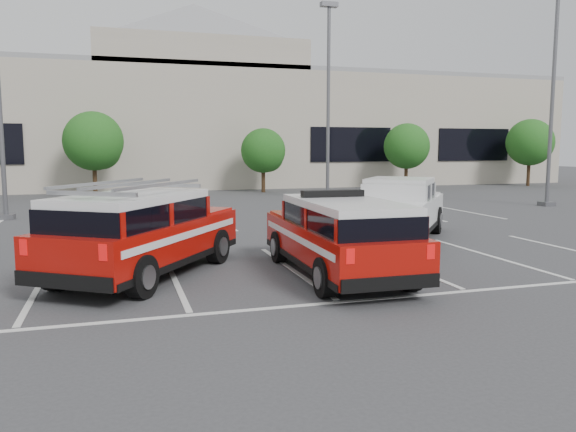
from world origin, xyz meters
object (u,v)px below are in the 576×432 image
light_pole_mid (328,102)px  ladder_suv (142,239)px  convention_building (169,122)px  tree_mid_left (95,143)px  light_pole_right (553,97)px  tree_mid_right (264,152)px  white_pickup (396,216)px  tree_right (408,148)px  fire_chief_suv (339,242)px  tree_far_right (531,144)px

light_pole_mid → ladder_suv: size_ratio=1.85×
convention_building → tree_mid_left: convention_building is taller
light_pole_right → ladder_suv: bearing=-153.4°
tree_mid_right → light_pole_mid: light_pole_mid is taller
convention_building → ladder_suv: convention_building is taller
light_pole_mid → white_pickup: bearing=-102.1°
tree_mid_right → light_pole_mid: size_ratio=0.39×
tree_right → white_pickup: tree_right is taller
convention_building → ladder_suv: size_ratio=10.84×
tree_mid_right → tree_mid_left: bearing=180.0°
tree_mid_left → ladder_suv: 21.88m
light_pole_mid → fire_chief_suv: size_ratio=1.92×
tree_mid_left → light_pole_right: 24.23m
tree_right → light_pole_right: (0.91, -12.05, 2.41)m
tree_far_right → white_pickup: (-20.87, -19.04, -2.30)m
ladder_suv → tree_right: bearing=84.2°
tree_mid_left → fire_chief_suv: tree_mid_left is taller
tree_mid_left → light_pole_mid: (11.91, -6.05, 2.14)m
tree_right → ladder_suv: bearing=-130.3°
light_pole_mid → white_pickup: 14.01m
tree_far_right → light_pole_right: 15.24m
convention_building → light_pole_right: convention_building is taller
convention_building → light_pole_mid: size_ratio=5.86×
tree_mid_left → light_pole_mid: 13.53m
tree_mid_right → fire_chief_suv: (-4.30, -22.92, -1.74)m
fire_chief_suv → tree_right: bearing=59.4°
convention_building → tree_right: 17.96m
tree_mid_right → light_pole_right: 16.47m
tree_mid_right → tree_right: tree_right is taller
convention_building → tree_mid_right: convention_building is taller
tree_mid_right → tree_right: bearing=0.0°
tree_right → light_pole_mid: (-8.09, -6.05, 2.41)m
tree_mid_left → convention_building: bearing=62.6°
fire_chief_suv → light_pole_right: bearing=36.9°
light_pole_mid → ladder_suv: light_pole_mid is taller
tree_mid_left → tree_far_right: bearing=0.0°
light_pole_mid → white_pickup: light_pole_mid is taller
tree_far_right → light_pole_right: (-9.09, -12.05, 2.14)m
tree_mid_left → tree_right: 20.00m
tree_mid_right → ladder_suv: 23.34m
tree_right → tree_far_right: (10.00, 0.00, 0.27)m
light_pole_right → tree_far_right: bearing=53.0°
tree_mid_left → light_pole_right: light_pole_right is taller
convention_building → tree_mid_left: 11.19m
convention_building → white_pickup: 29.41m
convention_building → tree_mid_left: bearing=-117.4°
tree_mid_left → fire_chief_suv: size_ratio=0.91×
convention_building → white_pickup: size_ratio=9.88×
white_pickup → tree_far_right: bearing=80.7°
light_pole_mid → white_pickup: (-2.78, -13.00, -4.44)m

